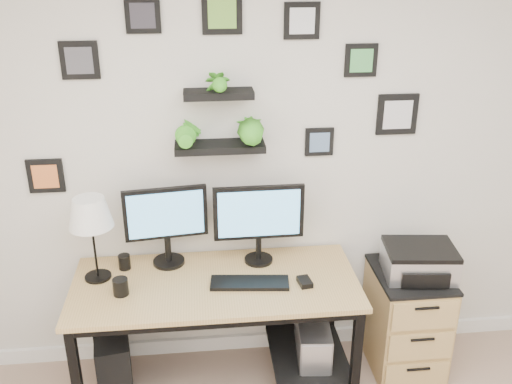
{
  "coord_description": "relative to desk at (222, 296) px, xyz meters",
  "views": [
    {
      "loc": [
        -0.42,
        -1.1,
        2.48
      ],
      "look_at": [
        -0.11,
        1.83,
        1.2
      ],
      "focal_mm": 40.0,
      "sensor_mm": 36.0,
      "label": 1
    }
  ],
  "objects": [
    {
      "name": "wall_decor",
      "position": [
        0.06,
        0.26,
        1.05
      ],
      "size": [
        2.23,
        0.18,
        1.07
      ],
      "color": "black",
      "rests_on": "ground"
    },
    {
      "name": "monitor_right",
      "position": [
        0.23,
        0.16,
        0.41
      ],
      "size": [
        0.52,
        0.17,
        0.49
      ],
      "color": "black",
      "rests_on": "desk"
    },
    {
      "name": "pc_tower_black",
      "position": [
        -0.65,
        0.01,
        -0.41
      ],
      "size": [
        0.25,
        0.45,
        0.43
      ],
      "primitive_type": "cube",
      "rotation": [
        0.0,
        0.0,
        0.15
      ],
      "color": "black",
      "rests_on": "ground"
    },
    {
      "name": "mouse",
      "position": [
        0.46,
        -0.12,
        0.14
      ],
      "size": [
        0.08,
        0.11,
        0.03
      ],
      "primitive_type": "cube",
      "rotation": [
        0.0,
        0.0,
        0.14
      ],
      "color": "black",
      "rests_on": "desk"
    },
    {
      "name": "room",
      "position": [
        0.32,
        0.32,
        -0.58
      ],
      "size": [
        4.0,
        4.0,
        4.0
      ],
      "color": "tan",
      "rests_on": "ground"
    },
    {
      "name": "pen_cup",
      "position": [
        -0.55,
        0.16,
        0.17
      ],
      "size": [
        0.07,
        0.07,
        0.09
      ],
      "primitive_type": "cylinder",
      "color": "black",
      "rests_on": "desk"
    },
    {
      "name": "table_lamp",
      "position": [
        -0.69,
        0.08,
        0.52
      ],
      "size": [
        0.24,
        0.24,
        0.49
      ],
      "color": "black",
      "rests_on": "desk"
    },
    {
      "name": "keyboard",
      "position": [
        0.15,
        -0.09,
        0.13
      ],
      "size": [
        0.45,
        0.18,
        0.02
      ],
      "primitive_type": "cube",
      "rotation": [
        0.0,
        0.0,
        -0.1
      ],
      "color": "black",
      "rests_on": "desk"
    },
    {
      "name": "mug",
      "position": [
        -0.55,
        -0.11,
        0.17
      ],
      "size": [
        0.08,
        0.08,
        0.09
      ],
      "primitive_type": "cylinder",
      "color": "black",
      "rests_on": "desk"
    },
    {
      "name": "desk",
      "position": [
        0.0,
        0.0,
        0.0
      ],
      "size": [
        1.6,
        0.7,
        0.75
      ],
      "color": "tan",
      "rests_on": "ground"
    },
    {
      "name": "file_cabinet",
      "position": [
        1.14,
        0.06,
        -0.29
      ],
      "size": [
        0.43,
        0.53,
        0.67
      ],
      "color": "tan",
      "rests_on": "ground"
    },
    {
      "name": "monitor_left",
      "position": [
        -0.3,
        0.19,
        0.41
      ],
      "size": [
        0.47,
        0.21,
        0.48
      ],
      "color": "black",
      "rests_on": "desk"
    },
    {
      "name": "printer",
      "position": [
        1.17,
        0.04,
        0.14
      ],
      "size": [
        0.44,
        0.37,
        0.18
      ],
      "color": "silver",
      "rests_on": "file_cabinet"
    },
    {
      "name": "pc_tower_grey",
      "position": [
        0.54,
        -0.02,
        -0.42
      ],
      "size": [
        0.22,
        0.44,
        0.42
      ],
      "color": "gray",
      "rests_on": "ground"
    }
  ]
}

